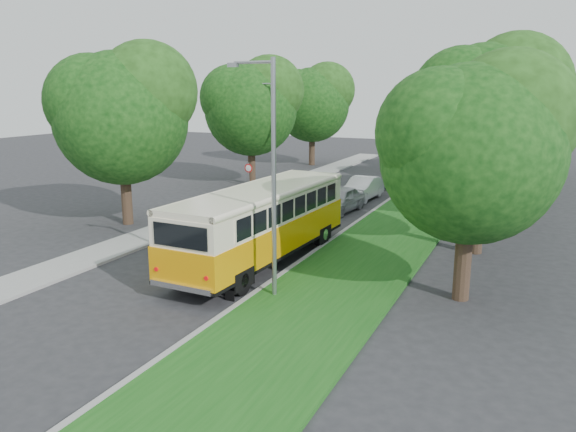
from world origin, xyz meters
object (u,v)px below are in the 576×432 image
at_px(car_white, 362,188).
at_px(car_blue, 400,176).
at_px(lamppost_far, 273,132).
at_px(lamppost_near, 271,172).
at_px(car_silver, 340,199).
at_px(car_grey, 418,164).
at_px(vintage_bus, 262,225).

bearing_deg(car_white, car_blue, 84.63).
bearing_deg(car_white, lamppost_far, -178.80).
height_order(lamppost_near, lamppost_far, lamppost_near).
xyz_separation_m(car_silver, car_grey, (0.92, 17.68, 0.04)).
height_order(vintage_bus, car_silver, vintage_bus).
height_order(lamppost_near, car_blue, lamppost_near).
height_order(vintage_bus, car_blue, vintage_bus).
bearing_deg(car_silver, lamppost_near, -73.35).
distance_m(lamppost_far, car_silver, 8.55).
bearing_deg(vintage_bus, car_white, 93.77).
bearing_deg(car_grey, car_white, -89.91).
height_order(car_blue, car_grey, car_grey).
distance_m(lamppost_far, vintage_bus, 16.83).
height_order(vintage_bus, car_grey, vintage_bus).
relative_size(car_silver, car_white, 0.97).
relative_size(lamppost_near, car_white, 1.82).
xyz_separation_m(car_silver, car_white, (0.08, 4.15, -0.00)).
bearing_deg(lamppost_far, car_silver, -34.74).
height_order(vintage_bus, car_white, vintage_bus).
xyz_separation_m(vintage_bus, car_grey, (0.54, 28.39, -0.82)).
relative_size(lamppost_near, vintage_bus, 0.74).
bearing_deg(car_grey, lamppost_far, -115.53).
xyz_separation_m(car_white, car_grey, (0.83, 13.52, 0.05)).
xyz_separation_m(lamppost_far, car_blue, (7.54, 5.80, -3.38)).
relative_size(lamppost_near, lamppost_far, 1.07).
distance_m(car_silver, car_grey, 17.70).
bearing_deg(car_silver, vintage_bus, -81.30).
distance_m(lamppost_near, vintage_bus, 4.80).
relative_size(lamppost_far, car_blue, 1.48).
bearing_deg(car_blue, lamppost_far, -153.08).
xyz_separation_m(car_white, car_blue, (1.01, 6.12, 0.01)).
bearing_deg(lamppost_far, car_blue, 37.59).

